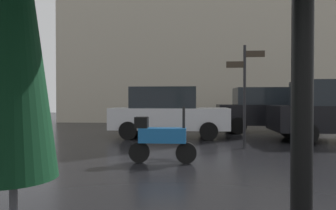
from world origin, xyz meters
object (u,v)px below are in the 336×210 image
folded_patio_umbrella_near (12,19)px  parked_car_left (168,112)px  street_signpost (245,86)px  parked_scooter (160,138)px  parked_car_right (266,109)px

folded_patio_umbrella_near → parked_car_left: bearing=90.4°
parked_car_left → street_signpost: (2.40, -2.39, 0.85)m
parked_scooter → folded_patio_umbrella_near: bearing=-77.3°
folded_patio_umbrella_near → parked_scooter: folded_patio_umbrella_near is taller
parked_scooter → street_signpost: bearing=59.5°
parked_scooter → parked_car_right: size_ratio=0.35×
street_signpost → parked_scooter: bearing=-134.7°
parked_car_right → street_signpost: (-1.68, -4.55, 0.81)m
parked_car_left → street_signpost: size_ratio=1.46×
parked_car_right → street_signpost: size_ratio=1.44×
folded_patio_umbrella_near → parked_car_right: 12.67m
parked_scooter → parked_car_right: 7.81m
parked_scooter → parked_car_right: (3.88, 6.77, 0.42)m
folded_patio_umbrella_near → parked_scooter: 5.36m
parked_car_right → street_signpost: bearing=85.3°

